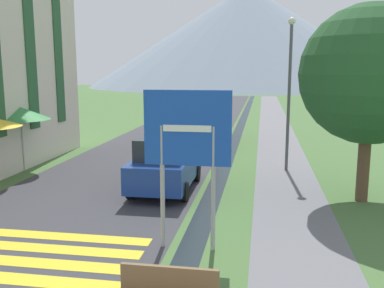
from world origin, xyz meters
name	(u,v)px	position (x,y,z in m)	size (l,w,h in m)	color
ground_plane	(214,139)	(0.00, 20.00, 0.00)	(160.00, 160.00, 0.00)	#476B38
road	(197,118)	(-2.50, 30.00, 0.00)	(6.40, 60.00, 0.01)	#38383D
footpath	(274,120)	(3.60, 30.00, 0.00)	(2.20, 60.00, 0.01)	slate
drainage_channel	(243,119)	(1.20, 30.00, 0.00)	(0.60, 60.00, 0.00)	black
crosswalk_marking	(16,253)	(-2.50, 3.88, 0.01)	(5.44, 2.54, 0.01)	yellow
mountain_distant	(246,36)	(-1.41, 98.07, 11.37)	(71.93, 71.93, 22.75)	gray
road_sign	(187,144)	(1.12, 4.78, 2.35)	(1.88, 0.11, 3.50)	#9E9EA3
parked_car_near	(166,163)	(-0.40, 9.30, 0.91)	(1.87, 3.97, 1.82)	navy
parked_car_far	(205,124)	(-0.47, 19.32, 0.91)	(1.77, 4.50, 1.82)	#A31919
cafe_umbrella_rear_green	(21,113)	(-6.48, 11.00, 2.26)	(2.21, 2.21, 2.50)	#B7B2A8
streetlamp	(289,83)	(3.68, 12.80, 3.42)	(0.28, 0.28, 5.84)	#515156
tree_by_path	(370,75)	(5.71, 9.07, 3.78)	(4.05, 4.05, 5.81)	brown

